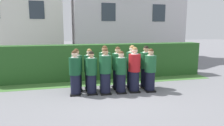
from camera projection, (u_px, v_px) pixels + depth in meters
The scene contains 17 objects.
ground_plane at pixel (114, 93), 7.48m from camera, with size 60.00×60.00×0.00m, color slate.
student_front_row_0 at pixel (75, 74), 7.15m from camera, with size 0.42×0.52×1.57m.
student_front_row_1 at pixel (92, 74), 7.25m from camera, with size 0.40×0.44×1.53m.
student_front_row_2 at pixel (105, 72), 7.27m from camera, with size 0.42×0.52×1.63m.
student_front_row_3 at pixel (121, 73), 7.39m from camera, with size 0.40×0.46×1.52m.
student_in_red_blazer at pixel (134, 71), 7.51m from camera, with size 0.44×0.51×1.65m.
student_front_row_5 at pixel (150, 71), 7.58m from camera, with size 0.42×0.52×1.58m.
student_rear_row_0 at pixel (77, 71), 7.62m from camera, with size 0.41×0.45×1.58m.
student_rear_row_1 at pixel (90, 70), 7.75m from camera, with size 0.41×0.49×1.56m.
student_rear_row_2 at pixel (105, 69), 7.84m from camera, with size 0.44×0.52×1.67m.
student_rear_row_3 at pixel (118, 69), 7.91m from camera, with size 0.42×0.51×1.62m.
student_rear_row_4 at pixel (132, 68), 7.97m from camera, with size 0.44×0.53×1.67m.
student_rear_row_5 at pixel (146, 68), 8.06m from camera, with size 0.43×0.52×1.64m.
hedge at pixel (102, 61), 9.54m from camera, with size 9.72×0.70×1.58m.
school_building_main at pixel (19, 7), 14.15m from camera, with size 6.08×3.55×7.24m.
school_building_annex at pixel (125, 6), 15.16m from camera, with size 8.07×4.26×7.59m.
lawn_strip at pixel (105, 82), 8.91m from camera, with size 9.72×0.90×0.01m, color #477A38.
Camera 1 is at (-1.75, -6.98, 2.32)m, focal length 33.20 mm.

